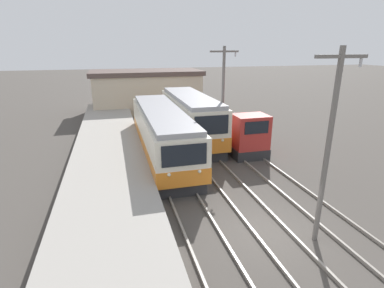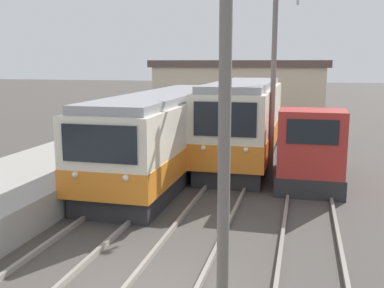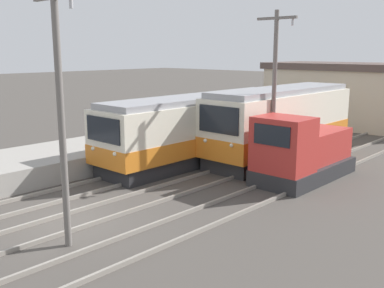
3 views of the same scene
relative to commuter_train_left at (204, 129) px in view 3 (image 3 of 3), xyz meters
The scene contains 10 objects.
ground_plane 10.38m from the commuter_train_left, 75.31° to the right, with size 200.00×200.00×0.00m, color #47423D.
track_left 10.03m from the commuter_train_left, 90.00° to the right, with size 1.54×60.00×0.14m.
track_center 10.42m from the commuter_train_left, 74.23° to the right, with size 1.54×60.00×0.14m.
track_right 11.59m from the commuter_train_left, 59.68° to the right, with size 1.54×60.00×0.14m.
commuter_train_left is the anchor object (origin of this frame).
commuter_train_center 4.12m from the commuter_train_left, 47.18° to the left, with size 2.84×10.51×3.76m.
shunting_locomotive 5.81m from the commuter_train_left, ahead, with size 2.40×5.56×3.00m.
catenary_mast_near 11.97m from the commuter_train_left, 68.43° to the right, with size 2.00×0.20×7.42m.
catenary_mast_mid 4.95m from the commuter_train_left, ahead, with size 2.00×0.20×7.42m.
station_building 16.13m from the commuter_train_left, 86.90° to the left, with size 12.60×6.30×4.75m.
Camera 3 is at (12.84, -7.57, 5.65)m, focal length 42.00 mm.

